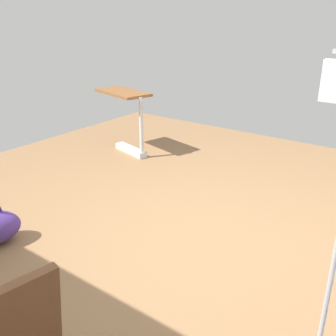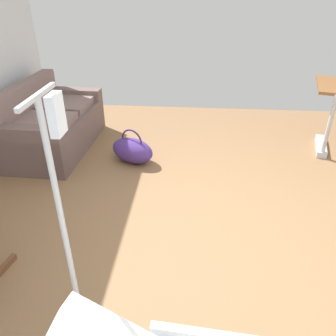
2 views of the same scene
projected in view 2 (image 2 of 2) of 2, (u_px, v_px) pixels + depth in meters
name	position (u px, v px, depth m)	size (l,w,h in m)	color
ground_plane	(217.00, 234.00, 3.02)	(6.64, 6.64, 0.00)	olive
couch	(52.00, 126.00, 4.39)	(1.63, 0.91, 0.85)	#68534F
overbed_table	(329.00, 109.00, 4.29)	(0.88, 0.58, 0.84)	#B2B5BA
duffel_bag	(132.00, 150.00, 4.13)	(0.54, 0.64, 0.43)	#472D7A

